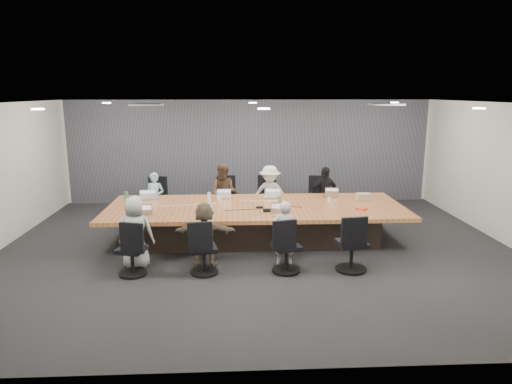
{
  "coord_description": "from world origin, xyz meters",
  "views": [
    {
      "loc": [
        -0.45,
        -8.48,
        3.01
      ],
      "look_at": [
        0.0,
        0.4,
        1.05
      ],
      "focal_mm": 32.0,
      "sensor_mm": 36.0,
      "label": 1
    }
  ],
  "objects_px": {
    "stapler": "(267,210)",
    "person_3": "(324,194)",
    "person_1": "(225,194)",
    "chair_7": "(352,248)",
    "chair_1": "(225,202)",
    "laptop_0": "(151,198)",
    "chair_5": "(204,253)",
    "laptop_5": "(206,217)",
    "mug_brown": "(127,207)",
    "laptop_1": "(224,197)",
    "canvas_bag": "(364,197)",
    "person_2": "(270,194)",
    "chair_0": "(158,203)",
    "chair_4": "(132,254)",
    "laptop_2": "(272,196)",
    "laptop_6": "(281,216)",
    "snack_packet": "(361,209)",
    "chair_6": "(286,251)",
    "person_4": "(135,232)",
    "chair_3": "(321,202)",
    "person_5": "(205,235)",
    "chair_2": "(269,201)",
    "conference_table": "(256,222)",
    "bottle_clear": "(209,197)",
    "person_0": "(155,199)",
    "bottle_green_left": "(126,198)",
    "person_6": "(284,233)",
    "laptop_4": "(141,217)"
  },
  "relations": [
    {
      "from": "stapler",
      "to": "person_3",
      "type": "bearing_deg",
      "value": 51.52
    },
    {
      "from": "person_1",
      "to": "chair_7",
      "type": "bearing_deg",
      "value": -46.94
    },
    {
      "from": "chair_1",
      "to": "laptop_0",
      "type": "height_order",
      "value": "chair_1"
    },
    {
      "from": "chair_5",
      "to": "laptop_5",
      "type": "relative_size",
      "value": 2.59
    },
    {
      "from": "chair_1",
      "to": "mug_brown",
      "type": "bearing_deg",
      "value": 37.13
    },
    {
      "from": "chair_1",
      "to": "mug_brown",
      "type": "relative_size",
      "value": 7.2
    },
    {
      "from": "laptop_1",
      "to": "canvas_bag",
      "type": "xyz_separation_m",
      "value": [
        2.98,
        -0.45,
        0.07
      ]
    },
    {
      "from": "person_2",
      "to": "person_3",
      "type": "xyz_separation_m",
      "value": [
        1.28,
        0.0,
        -0.02
      ]
    },
    {
      "from": "chair_0",
      "to": "chair_4",
      "type": "relative_size",
      "value": 1.12
    },
    {
      "from": "chair_4",
      "to": "chair_5",
      "type": "distance_m",
      "value": 1.19
    },
    {
      "from": "chair_4",
      "to": "chair_5",
      "type": "height_order",
      "value": "chair_4"
    },
    {
      "from": "laptop_2",
      "to": "laptop_6",
      "type": "bearing_deg",
      "value": 93.56
    },
    {
      "from": "person_2",
      "to": "snack_packet",
      "type": "xyz_separation_m",
      "value": [
        1.66,
        -1.79,
        0.09
      ]
    },
    {
      "from": "chair_6",
      "to": "canvas_bag",
      "type": "bearing_deg",
      "value": 31.71
    },
    {
      "from": "chair_0",
      "to": "person_4",
      "type": "xyz_separation_m",
      "value": [
        0.11,
        -3.05,
        0.22
      ]
    },
    {
      "from": "chair_5",
      "to": "snack_packet",
      "type": "bearing_deg",
      "value": 12.22
    },
    {
      "from": "chair_3",
      "to": "chair_4",
      "type": "height_order",
      "value": "chair_3"
    },
    {
      "from": "chair_7",
      "to": "person_5",
      "type": "bearing_deg",
      "value": 164.09
    },
    {
      "from": "chair_2",
      "to": "laptop_1",
      "type": "height_order",
      "value": "chair_2"
    },
    {
      "from": "chair_6",
      "to": "mug_brown",
      "type": "height_order",
      "value": "mug_brown"
    },
    {
      "from": "conference_table",
      "to": "chair_4",
      "type": "bearing_deg",
      "value": -141.68
    },
    {
      "from": "bottle_clear",
      "to": "canvas_bag",
      "type": "relative_size",
      "value": 0.78
    },
    {
      "from": "person_0",
      "to": "bottle_green_left",
      "type": "distance_m",
      "value": 1.2
    },
    {
      "from": "chair_0",
      "to": "laptop_1",
      "type": "bearing_deg",
      "value": 154.75
    },
    {
      "from": "person_1",
      "to": "laptop_2",
      "type": "relative_size",
      "value": 4.26
    },
    {
      "from": "laptop_5",
      "to": "person_6",
      "type": "relative_size",
      "value": 0.25
    },
    {
      "from": "person_5",
      "to": "bottle_green_left",
      "type": "relative_size",
      "value": 4.19
    },
    {
      "from": "chair_2",
      "to": "laptop_4",
      "type": "bearing_deg",
      "value": 51.42
    },
    {
      "from": "mug_brown",
      "to": "canvas_bag",
      "type": "xyz_separation_m",
      "value": [
        4.86,
        0.57,
        0.02
      ]
    },
    {
      "from": "chair_3",
      "to": "chair_6",
      "type": "distance_m",
      "value": 3.62
    },
    {
      "from": "laptop_4",
      "to": "person_5",
      "type": "xyz_separation_m",
      "value": [
        1.19,
        -0.55,
        -0.17
      ]
    },
    {
      "from": "person_1",
      "to": "person_2",
      "type": "relative_size",
      "value": 1.04
    },
    {
      "from": "laptop_4",
      "to": "laptop_5",
      "type": "distance_m",
      "value": 1.19
    },
    {
      "from": "person_2",
      "to": "person_6",
      "type": "bearing_deg",
      "value": -80.59
    },
    {
      "from": "person_0",
      "to": "laptop_0",
      "type": "height_order",
      "value": "person_0"
    },
    {
      "from": "chair_6",
      "to": "laptop_6",
      "type": "distance_m",
      "value": 0.97
    },
    {
      "from": "laptop_6",
      "to": "laptop_5",
      "type": "bearing_deg",
      "value": -171.14
    },
    {
      "from": "stapler",
      "to": "snack_packet",
      "type": "height_order",
      "value": "stapler"
    },
    {
      "from": "chair_1",
      "to": "laptop_5",
      "type": "bearing_deg",
      "value": 74.58
    },
    {
      "from": "chair_6",
      "to": "chair_7",
      "type": "height_order",
      "value": "chair_7"
    },
    {
      "from": "laptop_5",
      "to": "stapler",
      "type": "relative_size",
      "value": 1.68
    },
    {
      "from": "person_1",
      "to": "chair_6",
      "type": "bearing_deg",
      "value": -63.19
    },
    {
      "from": "chair_6",
      "to": "stapler",
      "type": "distance_m",
      "value": 1.29
    },
    {
      "from": "chair_7",
      "to": "canvas_bag",
      "type": "relative_size",
      "value": 2.84
    },
    {
      "from": "laptop_4",
      "to": "mug_brown",
      "type": "relative_size",
      "value": 2.92
    },
    {
      "from": "chair_3",
      "to": "stapler",
      "type": "height_order",
      "value": "stapler"
    },
    {
      "from": "chair_4",
      "to": "person_4",
      "type": "xyz_separation_m",
      "value": [
        0.0,
        0.35,
        0.27
      ]
    },
    {
      "from": "laptop_1",
      "to": "person_1",
      "type": "bearing_deg",
      "value": -89.01
    },
    {
      "from": "chair_1",
      "to": "laptop_1",
      "type": "xyz_separation_m",
      "value": [
        0.0,
        -0.9,
        0.33
      ]
    },
    {
      "from": "bottle_green_left",
      "to": "chair_0",
      "type": "bearing_deg",
      "value": 74.93
    }
  ]
}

